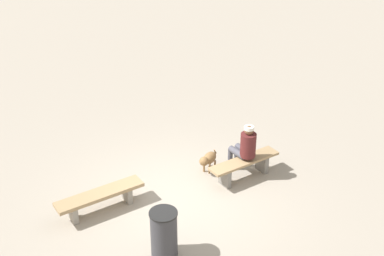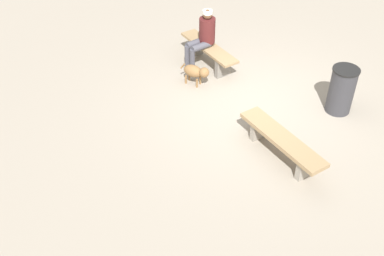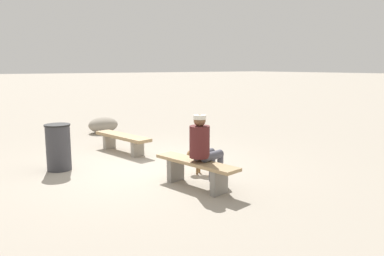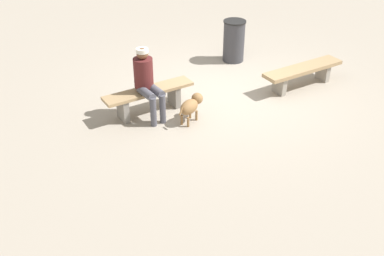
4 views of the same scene
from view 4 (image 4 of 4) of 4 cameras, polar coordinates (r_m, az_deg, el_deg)
ground at (r=9.27m, az=4.51°, el=4.18°), size 210.00×210.00×0.06m
bench_left at (r=9.62m, az=13.58°, el=6.81°), size 1.86×0.71×0.43m
bench_right at (r=8.43m, az=-5.37°, el=3.95°), size 1.74×0.67×0.47m
seated_person at (r=8.14m, az=-5.68°, el=6.10°), size 0.44×0.70×1.29m
dog at (r=8.13m, az=-0.11°, el=2.84°), size 0.58×0.49×0.47m
trash_bin at (r=10.59m, az=5.22°, el=10.72°), size 0.51×0.51×0.94m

